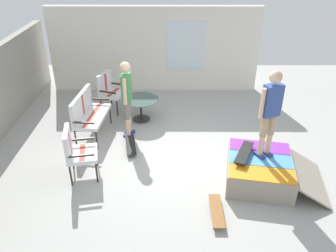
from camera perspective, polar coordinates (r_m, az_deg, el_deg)
The scene contains 12 objects.
ground_plane at distance 7.20m, azimuth 0.71°, elevation -5.94°, with size 12.00×12.00×0.10m, color #A8A8A3.
house_facade at distance 10.12m, azimuth -2.21°, elevation 12.60°, with size 0.23×6.00×2.43m.
skate_ramp at distance 6.72m, azimuth 15.17°, elevation -7.03°, with size 1.63×2.01×0.47m.
patio_bench at distance 7.97m, azimuth -13.26°, elevation 2.47°, with size 1.30×0.67×1.02m.
patio_chair_near_house at distance 9.09m, azimuth -9.78°, elevation 6.20°, with size 0.77×0.73×1.02m.
patio_chair_by_wall at distance 6.61m, azimuth -15.13°, elevation -3.70°, with size 0.71×0.66×1.02m.
patio_table at distance 8.54m, azimuth -4.53°, elevation 3.48°, with size 0.90×0.90×0.57m.
person_watching at distance 7.62m, azimuth -6.88°, elevation 5.35°, with size 0.48×0.26×1.77m.
person_skater at distance 6.23m, azimuth 16.71°, elevation 2.79°, with size 0.34×0.44×1.68m.
skateboard_by_bench at distance 7.52m, azimuth -6.24°, elevation -3.19°, with size 0.82×0.33×0.10m.
skateboard_spare at distance 5.91m, azimuth 8.11°, elevation -13.79°, with size 0.80×0.21×0.10m.
skateboard_on_ramp at distance 6.54m, azimuth 12.57°, elevation -4.32°, with size 0.81×0.51×0.10m.
Camera 1 is at (-5.90, 0.06, 4.07)m, focal length 36.63 mm.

